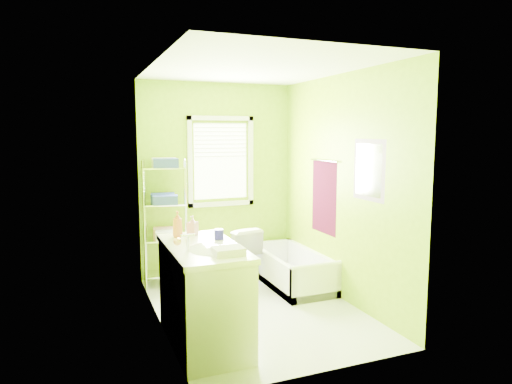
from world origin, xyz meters
name	(u,v)px	position (x,y,z in m)	size (l,w,h in m)	color
ground	(256,309)	(0.00, 0.00, 0.00)	(2.90, 2.90, 0.00)	silver
room_envelope	(256,169)	(0.00, 0.00, 1.55)	(2.14, 2.94, 2.62)	#7FAB08
window	(221,157)	(0.05, 1.42, 1.61)	(0.92, 0.05, 1.22)	white
door	(181,251)	(-1.04, -1.00, 1.00)	(0.09, 0.80, 2.00)	white
right_wall_decor	(341,187)	(1.04, -0.02, 1.32)	(0.04, 1.48, 1.17)	#3F071C
bathtub	(292,274)	(0.73, 0.59, 0.14)	(0.65, 1.39, 0.45)	white
toilet	(237,253)	(0.15, 1.06, 0.36)	(0.40, 0.71, 0.72)	white
vanity	(204,292)	(-0.75, -0.59, 0.49)	(0.63, 1.23, 1.18)	silver
wire_shelf_unit	(167,209)	(-0.75, 1.18, 0.99)	(0.59, 0.48, 1.62)	silver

